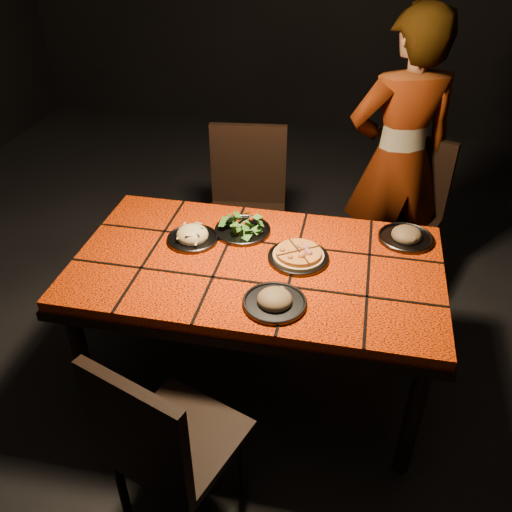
% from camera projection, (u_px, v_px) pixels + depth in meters
% --- Properties ---
extents(room_shell, '(6.04, 7.04, 3.08)m').
position_uv_depth(room_shell, '(257.00, 91.00, 1.94)').
color(room_shell, black).
rests_on(room_shell, ground).
extents(dining_table, '(1.62, 0.92, 0.75)m').
position_uv_depth(dining_table, '(257.00, 276.00, 2.41)').
color(dining_table, '#E83907').
rests_on(dining_table, ground).
extents(chair_near, '(0.53, 0.53, 0.91)m').
position_uv_depth(chair_near, '(162.00, 443.00, 1.87)').
color(chair_near, black).
rests_on(chair_near, ground).
extents(chair_far_left, '(0.50, 0.50, 0.99)m').
position_uv_depth(chair_far_left, '(247.00, 200.00, 3.20)').
color(chair_far_left, black).
rests_on(chair_far_left, ground).
extents(chair_far_right, '(0.55, 0.55, 0.94)m').
position_uv_depth(chair_far_right, '(404.00, 207.00, 3.19)').
color(chair_far_right, black).
rests_on(chair_far_right, ground).
extents(diner, '(0.71, 0.59, 1.67)m').
position_uv_depth(diner, '(398.00, 161.00, 3.01)').
color(diner, brown).
rests_on(diner, ground).
extents(plate_pizza, '(0.31, 0.31, 0.04)m').
position_uv_depth(plate_pizza, '(298.00, 256.00, 2.37)').
color(plate_pizza, '#39393E').
rests_on(plate_pizza, dining_table).
extents(plate_pasta, '(0.24, 0.24, 0.08)m').
position_uv_depth(plate_pasta, '(193.00, 237.00, 2.49)').
color(plate_pasta, '#39393E').
rests_on(plate_pasta, dining_table).
extents(plate_salad, '(0.27, 0.27, 0.07)m').
position_uv_depth(plate_salad, '(242.00, 227.00, 2.55)').
color(plate_salad, '#39393E').
rests_on(plate_salad, dining_table).
extents(plate_mushroom_a, '(0.26, 0.26, 0.08)m').
position_uv_depth(plate_mushroom_a, '(275.00, 300.00, 2.12)').
color(plate_mushroom_a, '#39393E').
rests_on(plate_mushroom_a, dining_table).
extents(plate_mushroom_b, '(0.25, 0.25, 0.08)m').
position_uv_depth(plate_mushroom_b, '(406.00, 236.00, 2.50)').
color(plate_mushroom_b, '#39393E').
rests_on(plate_mushroom_b, dining_table).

